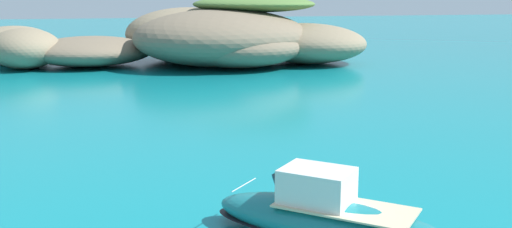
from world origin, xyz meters
name	(u,v)px	position (x,y,z in m)	size (l,w,h in m)	color
islet_large	(234,37)	(7.23, 62.80, 3.05)	(31.91, 26.24, 7.76)	#84755B
islet_small	(57,49)	(-12.77, 66.46, 1.85)	(21.55, 18.88, 4.39)	#84755B
motorboat_teal	(326,217)	(-0.47, 12.97, 0.81)	(7.71, 7.34, 2.42)	#19727A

